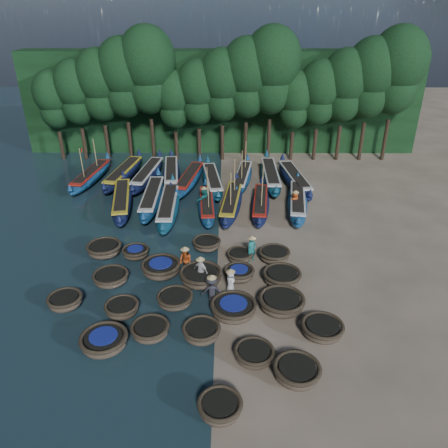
{
  "coord_description": "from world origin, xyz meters",
  "views": [
    {
      "loc": [
        0.55,
        -22.22,
        14.53
      ],
      "look_at": [
        0.38,
        3.24,
        1.3
      ],
      "focal_mm": 35.0,
      "sensor_mm": 36.0,
      "label": 1
    }
  ],
  "objects_px": {
    "coracle_19": "(282,277)",
    "long_boat_13": "(190,179)",
    "long_boat_3": "(152,198)",
    "long_boat_5": "(207,205)",
    "coracle_3": "(220,407)",
    "coracle_7": "(201,331)",
    "fisherman_1": "(252,248)",
    "fisherman_6": "(295,201)",
    "fisherman_4": "(201,270)",
    "coracle_18": "(239,273)",
    "coracle_22": "(207,244)",
    "fisherman_3": "(212,290)",
    "coracle_15": "(111,277)",
    "coracle_11": "(122,308)",
    "long_boat_4": "(168,206)",
    "coracle_10": "(65,301)",
    "long_boat_11": "(148,174)",
    "coracle_14": "(282,302)",
    "coracle_21": "(136,252)",
    "coracle_20": "(104,249)",
    "coracle_4": "(297,371)",
    "coracle_17": "(201,276)",
    "fisherman_0": "(231,281)",
    "long_boat_12": "(171,173)",
    "long_boat_7": "(260,204)",
    "coracle_24": "(274,255)",
    "coracle_8": "(254,354)",
    "coracle_9": "(322,329)",
    "long_boat_17": "(295,179)",
    "long_boat_2": "(122,200)",
    "long_boat_16": "(270,176)",
    "fisherman_2": "(185,260)",
    "long_boat_8": "(298,202)",
    "coracle_12": "(175,299)",
    "coracle_6": "(150,330)",
    "fisherman_5": "(204,198)",
    "coracle_5": "(104,341)",
    "long_boat_6": "(231,202)",
    "long_boat_15": "(243,177)",
    "long_boat_9": "(91,176)"
  },
  "relations": [
    {
      "from": "coracle_18",
      "to": "coracle_22",
      "type": "height_order",
      "value": "coracle_18"
    },
    {
      "from": "coracle_14",
      "to": "coracle_19",
      "type": "height_order",
      "value": "coracle_14"
    },
    {
      "from": "coracle_14",
      "to": "long_boat_11",
      "type": "relative_size",
      "value": 0.31
    },
    {
      "from": "long_boat_7",
      "to": "long_boat_13",
      "type": "xyz_separation_m",
      "value": [
        -5.81,
        4.99,
        0.04
      ]
    },
    {
      "from": "coracle_22",
      "to": "fisherman_0",
      "type": "xyz_separation_m",
      "value": [
        1.51,
        -4.81,
        0.42
      ]
    },
    {
      "from": "long_boat_5",
      "to": "coracle_14",
      "type": "bearing_deg",
      "value": -73.86
    },
    {
      "from": "coracle_7",
      "to": "long_boat_9",
      "type": "distance_m",
      "value": 22.7
    },
    {
      "from": "long_boat_6",
      "to": "long_boat_15",
      "type": "distance_m",
      "value": 5.43
    },
    {
      "from": "coracle_15",
      "to": "coracle_11",
      "type": "bearing_deg",
      "value": -66.06
    },
    {
      "from": "fisherman_1",
      "to": "fisherman_5",
      "type": "bearing_deg",
      "value": 77.77
    },
    {
      "from": "long_boat_3",
      "to": "fisherman_1",
      "type": "distance_m",
      "value": 11.13
    },
    {
      "from": "coracle_22",
      "to": "long_boat_16",
      "type": "bearing_deg",
      "value": 66.1
    },
    {
      "from": "coracle_21",
      "to": "long_boat_5",
      "type": "relative_size",
      "value": 0.23
    },
    {
      "from": "coracle_19",
      "to": "long_boat_13",
      "type": "distance_m",
      "value": 16.01
    },
    {
      "from": "coracle_24",
      "to": "coracle_17",
      "type": "bearing_deg",
      "value": -151.13
    },
    {
      "from": "coracle_3",
      "to": "coracle_7",
      "type": "xyz_separation_m",
      "value": [
        -0.95,
        4.3,
        0.01
      ]
    },
    {
      "from": "coracle_19",
      "to": "long_boat_13",
      "type": "height_order",
      "value": "long_boat_13"
    },
    {
      "from": "coracle_3",
      "to": "fisherman_6",
      "type": "height_order",
      "value": "fisherman_6"
    },
    {
      "from": "coracle_12",
      "to": "fisherman_4",
      "type": "height_order",
      "value": "fisherman_4"
    },
    {
      "from": "coracle_7",
      "to": "coracle_12",
      "type": "relative_size",
      "value": 0.93
    },
    {
      "from": "long_boat_4",
      "to": "fisherman_4",
      "type": "distance_m",
      "value": 9.57
    },
    {
      "from": "coracle_19",
      "to": "coracle_15",
      "type": "bearing_deg",
      "value": -179.58
    },
    {
      "from": "coracle_8",
      "to": "long_boat_13",
      "type": "relative_size",
      "value": 0.22
    },
    {
      "from": "long_boat_11",
      "to": "fisherman_3",
      "type": "bearing_deg",
      "value": -63.38
    },
    {
      "from": "coracle_19",
      "to": "fisherman_0",
      "type": "relative_size",
      "value": 1.58
    },
    {
      "from": "coracle_4",
      "to": "coracle_17",
      "type": "bearing_deg",
      "value": 122.26
    },
    {
      "from": "coracle_4",
      "to": "coracle_21",
      "type": "bearing_deg",
      "value": 131.5
    },
    {
      "from": "coracle_6",
      "to": "long_boat_11",
      "type": "distance_m",
      "value": 20.43
    },
    {
      "from": "coracle_9",
      "to": "long_boat_12",
      "type": "distance_m",
      "value": 22.59
    },
    {
      "from": "coracle_5",
      "to": "fisherman_2",
      "type": "distance_m",
      "value": 7.05
    },
    {
      "from": "coracle_9",
      "to": "long_boat_11",
      "type": "distance_m",
      "value": 23.17
    },
    {
      "from": "coracle_11",
      "to": "coracle_15",
      "type": "xyz_separation_m",
      "value": [
        -1.24,
        2.8,
        -0.02
      ]
    },
    {
      "from": "long_boat_2",
      "to": "long_boat_16",
      "type": "bearing_deg",
      "value": 13.79
    },
    {
      "from": "coracle_9",
      "to": "fisherman_1",
      "type": "distance_m",
      "value": 7.38
    },
    {
      "from": "long_boat_7",
      "to": "fisherman_5",
      "type": "xyz_separation_m",
      "value": [
        -4.29,
        0.2,
        0.38
      ]
    },
    {
      "from": "coracle_11",
      "to": "coracle_20",
      "type": "xyz_separation_m",
      "value": [
        -2.37,
        5.85,
        0.05
      ]
    },
    {
      "from": "coracle_14",
      "to": "coracle_17",
      "type": "relative_size",
      "value": 1.13
    },
    {
      "from": "coracle_3",
      "to": "long_boat_17",
      "type": "height_order",
      "value": "long_boat_17"
    },
    {
      "from": "long_boat_3",
      "to": "long_boat_5",
      "type": "distance_m",
      "value": 4.51
    },
    {
      "from": "coracle_21",
      "to": "long_boat_17",
      "type": "distance_m",
      "value": 16.58
    },
    {
      "from": "coracle_15",
      "to": "coracle_21",
      "type": "bearing_deg",
      "value": 72.37
    },
    {
      "from": "long_boat_8",
      "to": "long_boat_11",
      "type": "xyz_separation_m",
      "value": [
        -12.48,
        5.72,
        0.03
      ]
    },
    {
      "from": "coracle_19",
      "to": "fisherman_4",
      "type": "bearing_deg",
      "value": -179.79
    },
    {
      "from": "coracle_15",
      "to": "coracle_17",
      "type": "relative_size",
      "value": 0.93
    },
    {
      "from": "coracle_19",
      "to": "fisherman_3",
      "type": "height_order",
      "value": "fisherman_3"
    },
    {
      "from": "coracle_9",
      "to": "coracle_14",
      "type": "xyz_separation_m",
      "value": [
        -1.75,
        1.94,
        0.06
      ]
    },
    {
      "from": "long_boat_5",
      "to": "fisherman_2",
      "type": "bearing_deg",
      "value": -100.07
    },
    {
      "from": "long_boat_4",
      "to": "coracle_15",
      "type": "bearing_deg",
      "value": -105.24
    },
    {
      "from": "long_boat_4",
      "to": "long_boat_12",
      "type": "distance_m",
      "value": 7.03
    },
    {
      "from": "long_boat_4",
      "to": "coracle_10",
      "type": "bearing_deg",
      "value": -111.51
    }
  ]
}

